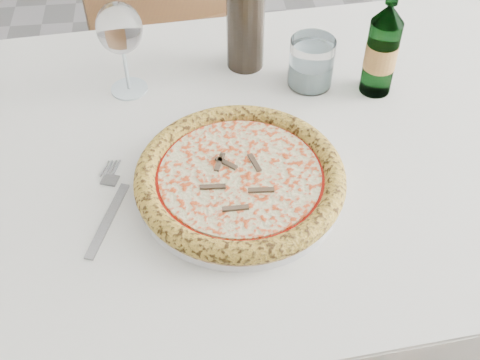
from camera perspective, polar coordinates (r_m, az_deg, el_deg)
The scene contains 10 objects.
floor at distance 1.67m, azimuth -0.41°, elevation -15.61°, with size 5.00×6.00×0.02m, color #525252.
dining_table at distance 1.10m, azimuth -0.59°, elevation -0.26°, with size 1.46×0.93×0.76m.
chair_far at distance 1.78m, azimuth -6.11°, elevation 14.55°, with size 0.57×0.57×0.93m.
plate at distance 0.96m, azimuth -0.00°, elevation -0.46°, with size 0.33×0.33×0.02m.
pizza at distance 0.95m, azimuth -0.00°, elevation 0.27°, with size 0.33×0.33×0.03m.
fork at distance 0.96m, azimuth -12.36°, elevation -2.54°, with size 0.06×0.21×0.00m.
wine_glass at distance 1.10m, azimuth -11.34°, elevation 13.76°, with size 0.08×0.08×0.18m.
tumbler at distance 1.16m, azimuth 6.75°, elevation 10.73°, with size 0.08×0.08×0.09m.
beer_bottle at distance 1.13m, azimuth 13.33°, elevation 11.99°, with size 0.06×0.06×0.23m.
wine_bottle at distance 1.15m, azimuth 0.54°, elevation 16.05°, with size 0.07×0.07×0.30m.
Camera 1 is at (-0.08, -0.78, 1.46)m, focal length 45.00 mm.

